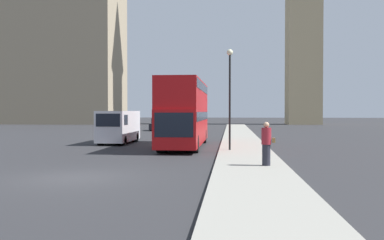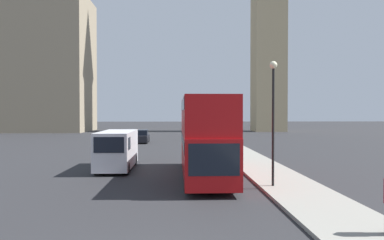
{
  "view_description": "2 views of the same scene",
  "coord_description": "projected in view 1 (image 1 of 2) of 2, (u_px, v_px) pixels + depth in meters",
  "views": [
    {
      "loc": [
        5.71,
        -15.12,
        2.43
      ],
      "look_at": [
        3.21,
        12.27,
        1.87
      ],
      "focal_mm": 40.0,
      "sensor_mm": 36.0,
      "label": 1
    },
    {
      "loc": [
        1.08,
        -7.4,
        3.63
      ],
      "look_at": [
        2.22,
        21.65,
        3.08
      ],
      "focal_mm": 35.0,
      "sensor_mm": 36.0,
      "label": 2
    }
  ],
  "objects": [
    {
      "name": "ground_plane",
      "position": [
        74.0,
        178.0,
        15.62
      ],
      "size": [
        300.0,
        300.0,
        0.0
      ],
      "primitive_type": "plane",
      "color": "#28282B"
    },
    {
      "name": "sidewalk_strip",
      "position": [
        255.0,
        178.0,
        15.02
      ],
      "size": [
        3.09,
        120.0,
        0.15
      ],
      "color": "gray",
      "rests_on": "ground_plane"
    },
    {
      "name": "building_block_distant",
      "position": [
        67.0,
        57.0,
        84.94
      ],
      "size": [
        20.95,
        14.5,
        32.13
      ],
      "color": "gray",
      "rests_on": "ground_plane"
    },
    {
      "name": "red_double_decker_bus",
      "position": [
        185.0,
        111.0,
        28.86
      ],
      "size": [
        2.48,
        11.19,
        4.43
      ],
      "color": "#A80F11",
      "rests_on": "ground_plane"
    },
    {
      "name": "white_van",
      "position": [
        119.0,
        126.0,
        32.38
      ],
      "size": [
        2.05,
        5.81,
        2.45
      ],
      "color": "silver",
      "rests_on": "ground_plane"
    },
    {
      "name": "pedestrian",
      "position": [
        266.0,
        144.0,
        17.93
      ],
      "size": [
        0.57,
        0.41,
        1.83
      ],
      "color": "#23232D",
      "rests_on": "sidewalk_strip"
    },
    {
      "name": "street_lamp",
      "position": [
        230.0,
        84.0,
        25.19
      ],
      "size": [
        0.36,
        0.36,
        5.94
      ],
      "color": "black",
      "rests_on": "sidewalk_strip"
    },
    {
      "name": "parked_sedan",
      "position": [
        159.0,
        125.0,
        53.93
      ],
      "size": [
        1.81,
        4.21,
        1.57
      ],
      "color": "black",
      "rests_on": "ground_plane"
    }
  ]
}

